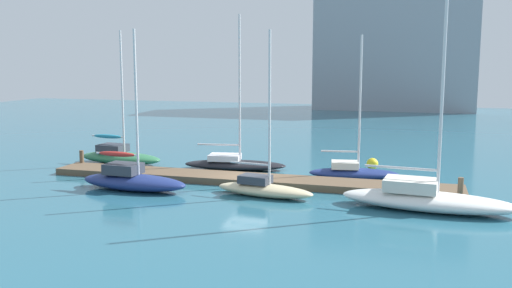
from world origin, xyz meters
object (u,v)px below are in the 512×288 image
Objects in this scene: sailboat_3 at (264,187)px; harbor_building_distant at (395,37)px; sailboat_5 at (426,198)px; sailboat_2 at (234,163)px; sailboat_1 at (132,179)px; sailboat_0 at (120,155)px; sailboat_4 at (353,171)px; mooring_buoy_yellow at (372,164)px.

harbor_building_distant is (3.77, 56.60, 9.91)m from sailboat_3.
sailboat_5 is 58.07m from harbor_building_distant.
sailboat_2 is 51.64m from harbor_building_distant.
sailboat_5 reaches higher than sailboat_3.
sailboat_5 is at bearing 3.97° from sailboat_1.
sailboat_2 is at bearing 5.65° from sailboat_0.
sailboat_5 is at bearing -65.09° from sailboat_4.
sailboat_3 reaches higher than sailboat_4.
sailboat_1 is 0.88× the size of sailboat_2.
sailboat_2 reaches higher than sailboat_1.
sailboat_2 is 0.45× the size of harbor_building_distant.
sailboat_3 is 57.59m from harbor_building_distant.
sailboat_2 is 1.16× the size of sailboat_4.
sailboat_1 is 11.40× the size of mooring_buoy_yellow.
harbor_building_distant reaches higher than sailboat_0.
mooring_buoy_yellow is (12.19, 9.67, -0.22)m from sailboat_1.
sailboat_2 is at bearing -98.66° from harbor_building_distant.
sailboat_0 is 17.20m from mooring_buoy_yellow.
sailboat_0 is at bearing 173.29° from sailboat_2.
sailboat_0 is 53.70m from harbor_building_distant.
sailboat_1 is 7.36m from sailboat_3.
harbor_building_distant reaches higher than sailboat_4.
sailboat_3 is 8.18m from sailboat_5.
sailboat_3 is (7.33, 0.65, -0.11)m from sailboat_1.
sailboat_0 reaches higher than mooring_buoy_yellow.
sailboat_3 is at bearing -93.81° from harbor_building_distant.
mooring_buoy_yellow is (0.90, 3.24, -0.09)m from sailboat_4.
sailboat_3 is at bearing -23.42° from sailboat_0.
harbor_building_distant is (-0.19, 50.82, 9.93)m from sailboat_4.
mooring_buoy_yellow is at bearing 65.53° from sailboat_4.
sailboat_1 is 0.74× the size of sailboat_5.
harbor_building_distant is at bearing 81.21° from sailboat_4.
sailboat_3 is 11.25× the size of mooring_buoy_yellow.
sailboat_1 is at bearing -159.37° from sailboat_4.
sailboat_5 is (4.20, -6.25, 0.13)m from sailboat_4.
mooring_buoy_yellow is (4.86, 9.02, -0.11)m from sailboat_3.
harbor_building_distant reaches higher than sailboat_2.
sailboat_2 is at bearing 155.20° from sailboat_5.
sailboat_0 is 21.36m from sailboat_5.
sailboat_5 is (12.02, -6.97, 0.15)m from sailboat_2.
sailboat_5 reaches higher than sailboat_4.
mooring_buoy_yellow is (16.97, 2.76, -0.19)m from sailboat_0.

